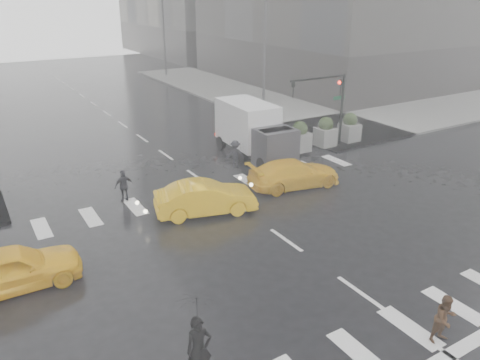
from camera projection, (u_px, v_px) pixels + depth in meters
ground at (286, 240)px, 18.25m from camera, size 120.00×120.00×0.00m
sidewalk_ne at (346, 100)px, 41.47m from camera, size 35.00×35.00×0.15m
road_markings at (286, 240)px, 18.24m from camera, size 18.00×48.00×0.01m
traffic_signal_pole at (330, 97)px, 27.72m from camera, size 4.45×0.42×4.50m
street_lamp_near at (263, 49)px, 35.90m from camera, size 2.15×0.22×9.00m
street_lamp_far at (163, 31)px, 51.76m from camera, size 2.15×0.22×9.00m
planter_west at (300, 137)px, 27.75m from camera, size 1.10×1.10×1.80m
planter_mid at (325, 132)px, 28.71m from camera, size 1.10×1.10×1.80m
planter_east at (349, 128)px, 29.67m from camera, size 1.10×1.10×1.80m
pedestrian_black at (198, 326)px, 11.17m from camera, size 1.12×1.13×2.43m
pedestrian_brown at (445, 319)px, 12.74m from camera, size 0.77×0.64×1.45m
pedestrian_far_a at (124, 186)px, 21.39m from camera, size 0.92×0.60×1.51m
pedestrian_far_b at (235, 154)px, 25.55m from camera, size 1.13×0.91×1.53m
taxi_front at (11, 269)px, 15.02m from camera, size 4.35×1.81×1.47m
taxi_mid at (206, 198)px, 20.21m from camera, size 4.61×2.59×1.44m
taxi_rear at (294, 173)px, 23.06m from camera, size 4.38×2.55×1.35m
box_truck at (254, 130)px, 26.81m from camera, size 2.19×5.83×3.10m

